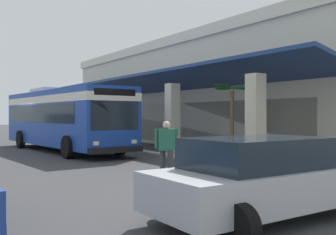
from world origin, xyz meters
TOP-DOWN VIEW (x-y plane):
  - ground at (0.00, 8.00)m, footprint 120.00×120.00m
  - curb_strip at (1.08, 3.46)m, footprint 32.38×0.50m
  - plaza_building at (1.08, 13.08)m, footprint 27.28×15.02m
  - transit_bus at (1.93, 0.55)m, footprint 11.33×3.22m
  - parked_sedan_silver at (17.17, -0.99)m, footprint 2.46×4.41m
  - pedestrian at (12.48, 0.05)m, footprint 0.41×0.62m
  - potted_palm at (9.91, 5.08)m, footprint 1.93×2.11m

SIDE VIEW (x-z plane):
  - ground at x=0.00m, z-range 0.00..0.00m
  - curb_strip at x=1.08m, z-range 0.00..0.12m
  - parked_sedan_silver at x=17.17m, z-range 0.02..1.49m
  - potted_palm at x=9.91m, z-range -0.80..2.38m
  - pedestrian at x=12.48m, z-range 0.11..1.80m
  - transit_bus at x=1.93m, z-range 0.18..3.52m
  - plaza_building at x=1.08m, z-range 0.00..6.78m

